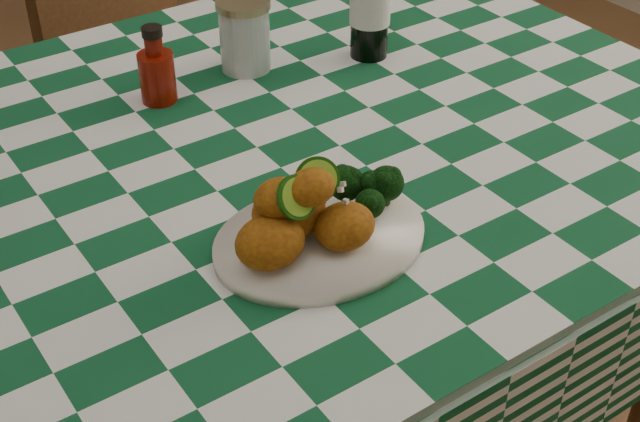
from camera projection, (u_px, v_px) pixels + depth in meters
dining_table at (214, 365)px, 1.49m from camera, size 1.66×1.06×0.79m
plate at (320, 241)px, 1.11m from camera, size 0.30×0.24×0.02m
fried_chicken_pile at (307, 206)px, 1.07m from camera, size 0.16×0.12×0.10m
broccoli_side at (369, 190)px, 1.13m from camera, size 0.07×0.07×0.05m
ketchup_bottle at (156, 64)px, 1.38m from camera, size 0.06×0.06×0.13m
mason_jar at (245, 35)px, 1.47m from camera, size 0.10×0.10×0.12m
wooden_chair_right at (172, 101)px, 2.10m from camera, size 0.52×0.54×0.89m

